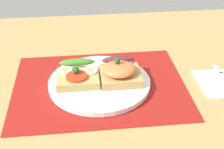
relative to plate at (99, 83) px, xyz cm
name	(u,v)px	position (x,y,z in cm)	size (l,w,h in cm)	color
ground_plane	(100,91)	(0.00, 0.00, -2.50)	(120.00, 90.00, 3.20)	tan
placemat	(99,85)	(0.00, 0.00, -0.75)	(40.51, 31.04, 0.30)	maroon
plate	(99,83)	(0.00, 0.00, 0.00)	(24.00, 24.00, 1.21)	white
sandwich_egg_tomato	(78,75)	(-5.02, 0.83, 2.03)	(9.70, 9.42, 4.05)	tan
sandwich_salmon	(120,72)	(4.81, 0.00, 2.69)	(9.41, 10.35, 5.82)	tan
napkin	(224,82)	(30.03, -2.12, -0.60)	(12.57, 11.76, 0.60)	white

